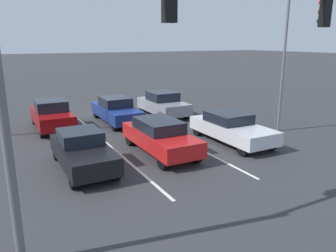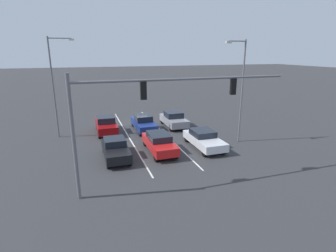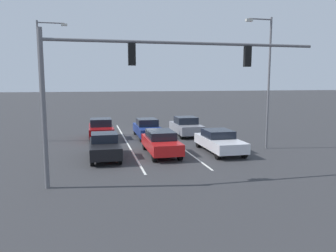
% 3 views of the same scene
% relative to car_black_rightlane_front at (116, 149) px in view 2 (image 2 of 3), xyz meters
% --- Properties ---
extents(ground_plane, '(240.00, 240.00, 0.00)m').
position_rel_car_black_rightlane_front_xyz_m(ground_plane, '(-3.57, -8.73, -0.75)').
color(ground_plane, '#333335').
extents(lane_stripe_left_divider, '(0.12, 18.79, 0.01)m').
position_rel_car_black_rightlane_front_xyz_m(lane_stripe_left_divider, '(-5.33, -5.34, -0.74)').
color(lane_stripe_left_divider, silver).
rests_on(lane_stripe_left_divider, ground_plane).
extents(lane_stripe_center_divider, '(0.12, 18.79, 0.01)m').
position_rel_car_black_rightlane_front_xyz_m(lane_stripe_center_divider, '(-1.81, -5.34, -0.74)').
color(lane_stripe_center_divider, silver).
rests_on(lane_stripe_center_divider, ground_plane).
extents(car_black_rightlane_front, '(1.75, 4.30, 1.49)m').
position_rel_car_black_rightlane_front_xyz_m(car_black_rightlane_front, '(0.00, 0.00, 0.00)').
color(car_black_rightlane_front, black).
rests_on(car_black_rightlane_front, ground_plane).
extents(car_red_midlane_front, '(1.79, 4.66, 1.50)m').
position_rel_car_black_rightlane_front_xyz_m(car_red_midlane_front, '(-3.49, -0.25, 0.05)').
color(car_red_midlane_front, red).
rests_on(car_red_midlane_front, ground_plane).
extents(car_silver_leftlane_front, '(1.94, 4.75, 1.43)m').
position_rel_car_black_rightlane_front_xyz_m(car_silver_leftlane_front, '(-7.33, -0.08, -0.01)').
color(car_silver_leftlane_front, silver).
rests_on(car_silver_leftlane_front, ground_plane).
extents(car_maroon_rightlane_second, '(1.86, 4.39, 1.62)m').
position_rel_car_black_rightlane_front_xyz_m(car_maroon_rightlane_second, '(0.03, -6.86, 0.06)').
color(car_maroon_rightlane_second, maroon).
rests_on(car_maroon_rightlane_second, ground_plane).
extents(car_navy_midlane_second, '(1.80, 4.74, 1.54)m').
position_rel_car_black_rightlane_front_xyz_m(car_navy_midlane_second, '(-3.68, -6.57, 0.02)').
color(car_navy_midlane_second, navy).
rests_on(car_navy_midlane_second, ground_plane).
extents(car_gray_leftlane_second, '(1.93, 4.31, 1.59)m').
position_rel_car_black_rightlane_front_xyz_m(car_gray_leftlane_second, '(-7.06, -6.86, 0.04)').
color(car_gray_leftlane_second, gray).
rests_on(car_gray_leftlane_second, ground_plane).
extents(traffic_signal_gantry, '(12.65, 0.37, 6.77)m').
position_rel_car_black_rightlane_front_xyz_m(traffic_signal_gantry, '(-1.25, 5.05, 4.27)').
color(traffic_signal_gantry, slate).
rests_on(traffic_signal_gantry, ground_plane).
extents(street_lamp_right_shoulder, '(2.21, 0.24, 9.04)m').
position_rel_car_black_rightlane_front_xyz_m(street_lamp_right_shoulder, '(4.21, -6.88, 4.44)').
color(street_lamp_right_shoulder, slate).
rests_on(street_lamp_right_shoulder, ground_plane).
extents(street_lamp_left_shoulder, '(1.88, 0.24, 8.73)m').
position_rel_car_black_rightlane_front_xyz_m(street_lamp_left_shoulder, '(-10.75, -0.45, 4.23)').
color(street_lamp_left_shoulder, slate).
rests_on(street_lamp_left_shoulder, ground_plane).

